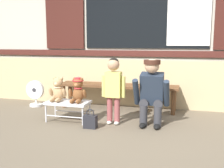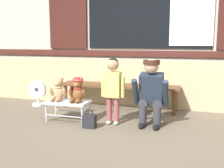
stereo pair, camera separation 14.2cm
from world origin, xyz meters
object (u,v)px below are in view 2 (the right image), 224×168
(adult_crouching, at_px, (152,92))
(child_standing, at_px, (113,84))
(small_display_bench, at_px, (68,103))
(floor_fan, at_px, (38,93))
(wooden_bench_long, at_px, (119,88))
(handbag_on_ground, at_px, (89,121))
(teddy_bear_plain, at_px, (58,90))
(teddy_bear_with_hat, at_px, (78,90))

(adult_crouching, bearing_deg, child_standing, -168.72)
(small_display_bench, height_order, floor_fan, floor_fan)
(wooden_bench_long, relative_size, small_display_bench, 3.28)
(wooden_bench_long, height_order, small_display_bench, wooden_bench_long)
(small_display_bench, bearing_deg, handbag_on_ground, -28.71)
(wooden_bench_long, bearing_deg, teddy_bear_plain, -127.64)
(child_standing, xyz_separation_m, handbag_on_ground, (-0.26, -0.27, -0.50))
(wooden_bench_long, distance_m, child_standing, 0.91)
(teddy_bear_plain, bearing_deg, handbag_on_ground, -21.96)
(adult_crouching, xyz_separation_m, floor_fan, (-2.21, 0.57, -0.24))
(wooden_bench_long, xyz_separation_m, adult_crouching, (0.70, -0.76, 0.11))
(wooden_bench_long, xyz_separation_m, small_display_bench, (-0.54, -0.90, -0.11))
(small_display_bench, relative_size, child_standing, 0.67)
(wooden_bench_long, xyz_separation_m, child_standing, (0.16, -0.87, 0.22))
(child_standing, distance_m, adult_crouching, 0.56)
(small_display_bench, height_order, child_standing, child_standing)
(handbag_on_ground, xyz_separation_m, floor_fan, (-1.41, 0.95, 0.14))
(handbag_on_ground, bearing_deg, wooden_bench_long, 85.04)
(small_display_bench, relative_size, floor_fan, 1.33)
(teddy_bear_with_hat, height_order, handbag_on_ground, teddy_bear_with_hat)
(child_standing, relative_size, floor_fan, 2.00)
(teddy_bear_plain, bearing_deg, teddy_bear_with_hat, 0.13)
(child_standing, xyz_separation_m, adult_crouching, (0.54, 0.11, -0.11))
(small_display_bench, xyz_separation_m, floor_fan, (-0.98, 0.71, -0.03))
(small_display_bench, relative_size, teddy_bear_plain, 1.76)
(small_display_bench, bearing_deg, adult_crouching, 6.44)
(wooden_bench_long, bearing_deg, child_standing, -79.72)
(teddy_bear_with_hat, xyz_separation_m, adult_crouching, (1.08, 0.14, 0.01))
(adult_crouching, relative_size, floor_fan, 1.98)
(floor_fan, bearing_deg, wooden_bench_long, 7.29)
(teddy_bear_with_hat, bearing_deg, wooden_bench_long, 67.37)
(teddy_bear_with_hat, height_order, child_standing, child_standing)
(small_display_bench, height_order, handbag_on_ground, small_display_bench)
(small_display_bench, xyz_separation_m, adult_crouching, (1.24, 0.14, 0.21))
(floor_fan, bearing_deg, handbag_on_ground, -33.90)
(handbag_on_ground, bearing_deg, adult_crouching, 25.34)
(adult_crouching, bearing_deg, teddy_bear_plain, -174.35)
(wooden_bench_long, bearing_deg, teddy_bear_with_hat, -112.63)
(adult_crouching, height_order, floor_fan, adult_crouching)
(child_standing, distance_m, handbag_on_ground, 0.62)
(teddy_bear_plain, xyz_separation_m, teddy_bear_with_hat, (0.32, 0.00, 0.01))
(handbag_on_ground, bearing_deg, teddy_bear_plain, 158.04)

